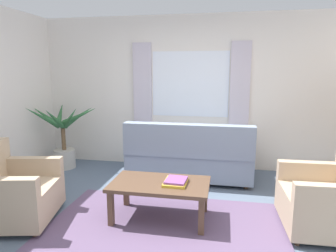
% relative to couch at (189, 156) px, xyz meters
% --- Properties ---
extents(ground_plane, '(6.24, 6.24, 0.00)m').
position_rel_couch_xyz_m(ground_plane, '(-0.08, -1.53, -0.37)').
color(ground_plane, slate).
extents(wall_back, '(5.32, 0.12, 2.60)m').
position_rel_couch_xyz_m(wall_back, '(-0.08, 0.73, 0.93)').
color(wall_back, silver).
rests_on(wall_back, ground_plane).
extents(window_with_curtains, '(1.98, 0.07, 1.40)m').
position_rel_couch_xyz_m(window_with_curtains, '(-0.08, 0.64, 1.08)').
color(window_with_curtains, white).
extents(area_rug, '(2.57, 1.64, 0.01)m').
position_rel_couch_xyz_m(area_rug, '(-0.08, -1.53, -0.36)').
color(area_rug, '#604C6B').
rests_on(area_rug, ground_plane).
extents(couch, '(1.90, 0.82, 0.92)m').
position_rel_couch_xyz_m(couch, '(0.00, 0.00, 0.00)').
color(couch, gray).
rests_on(couch, ground_plane).
extents(armchair_left, '(0.98, 0.99, 0.88)m').
position_rel_couch_xyz_m(armchair_left, '(-1.80, -1.70, -0.01)').
color(armchair_left, tan).
rests_on(armchair_left, ground_plane).
extents(armchair_right, '(0.85, 0.87, 0.88)m').
position_rel_couch_xyz_m(armchair_right, '(1.63, -1.25, -0.01)').
color(armchair_right, tan).
rests_on(armchair_right, ground_plane).
extents(coffee_table, '(1.10, 0.64, 0.44)m').
position_rel_couch_xyz_m(coffee_table, '(-0.18, -1.34, 0.01)').
color(coffee_table, brown).
rests_on(coffee_table, ground_plane).
extents(book_stack_on_table, '(0.25, 0.32, 0.05)m').
position_rel_couch_xyz_m(book_stack_on_table, '(0.00, -1.34, 0.10)').
color(book_stack_on_table, gold).
rests_on(book_stack_on_table, coffee_table).
extents(potted_plant, '(1.21, 1.18, 1.15)m').
position_rel_couch_xyz_m(potted_plant, '(-2.20, 0.15, 0.18)').
color(potted_plant, '#B7B2A8').
rests_on(potted_plant, ground_plane).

